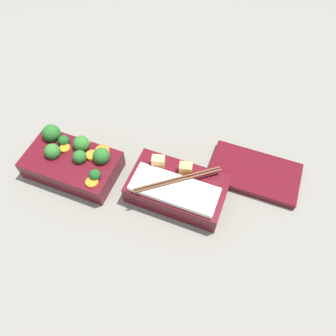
{
  "coord_description": "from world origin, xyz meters",
  "views": [
    {
      "loc": [
        0.23,
        -0.33,
        0.66
      ],
      "look_at": [
        0.08,
        0.05,
        0.05
      ],
      "focal_mm": 35.0,
      "sensor_mm": 36.0,
      "label": 1
    }
  ],
  "objects": [
    {
      "name": "bento_lid",
      "position": [
        0.26,
        0.14,
        0.01
      ],
      "size": [
        0.21,
        0.12,
        0.02
      ],
      "primitive_type": "cube",
      "rotation": [
        0.0,
        0.0,
        0.01
      ],
      "color": "#510F19",
      "rests_on": "ground_plane"
    },
    {
      "name": "ground_plane",
      "position": [
        0.0,
        0.0,
        0.0
      ],
      "size": [
        3.0,
        3.0,
        0.0
      ],
      "primitive_type": "plane",
      "color": "slate"
    },
    {
      "name": "bento_tray_vegetable",
      "position": [
        -0.14,
        -0.0,
        0.03
      ],
      "size": [
        0.21,
        0.13,
        0.08
      ],
      "color": "#510F19",
      "rests_on": "ground_plane"
    },
    {
      "name": "bento_tray_rice",
      "position": [
        0.11,
        0.02,
        0.03
      ],
      "size": [
        0.21,
        0.13,
        0.08
      ],
      "color": "#510F19",
      "rests_on": "ground_plane"
    }
  ]
}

